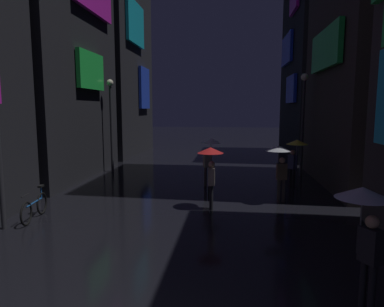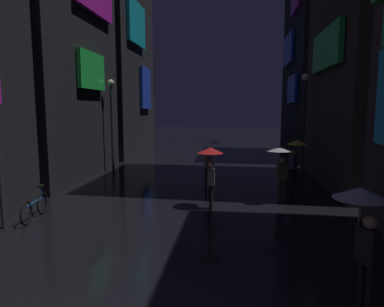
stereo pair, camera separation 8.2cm
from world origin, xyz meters
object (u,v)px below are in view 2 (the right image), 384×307
Objects in this scene: pedestrian_near_crossing_clear at (363,214)px; pedestrian_midstreet_centre_clear at (210,149)px; pedestrian_foreground_right_red at (211,161)px; pedestrian_foreground_left_yellow at (296,150)px; streetlamp_left_far at (112,114)px; bicycle_parked_at_storefront at (35,207)px; pedestrian_far_right_clear at (280,158)px; streetlamp_right_far at (304,112)px.

pedestrian_near_crossing_clear is 1.00× the size of pedestrian_midstreet_centre_clear.
pedestrian_near_crossing_clear and pedestrian_foreground_right_red have the same top height.
pedestrian_foreground_left_yellow is 0.43× the size of streetlamp_left_far.
pedestrian_foreground_left_yellow is at bearing 30.53° from bicycle_parked_at_storefront.
pedestrian_foreground_left_yellow is 2.56m from pedestrian_far_right_clear.
streetlamp_left_far reaches higher than pedestrian_midstreet_centre_clear.
pedestrian_near_crossing_clear is at bearing -24.55° from bicycle_parked_at_storefront.
streetlamp_left_far is 10.00m from streetlamp_right_far.
pedestrian_foreground_left_yellow and pedestrian_foreground_right_red have the same top height.
pedestrian_near_crossing_clear is 14.84m from streetlamp_left_far.
pedestrian_foreground_right_red is 8.68m from streetlamp_left_far.
pedestrian_foreground_left_yellow is at bearing 67.42° from pedestrian_far_right_clear.
pedestrian_midstreet_centre_clear is at bearing 94.21° from pedestrian_foreground_right_red.
pedestrian_foreground_right_red is (0.26, -3.48, 0.00)m from pedestrian_midstreet_centre_clear.
streetlamp_left_far is at bearing 132.32° from pedestrian_foreground_right_red.
streetlamp_left_far is at bearing 92.80° from bicycle_parked_at_storefront.
pedestrian_foreground_left_yellow is at bearing -17.98° from streetlamp_left_far.
streetlamp_left_far is (-0.40, 8.14, 2.76)m from bicycle_parked_at_storefront.
pedestrian_far_right_clear is at bearing 19.82° from bicycle_parked_at_storefront.
streetlamp_left_far is (-5.76, 6.32, 1.48)m from pedestrian_foreground_right_red.
bicycle_parked_at_storefront is at bearing -133.93° from pedestrian_midstreet_centre_clear.
pedestrian_foreground_left_yellow is 3.47m from streetlamp_right_far.
pedestrian_midstreet_centre_clear and pedestrian_far_right_clear have the same top height.
pedestrian_foreground_left_yellow and pedestrian_midstreet_centre_clear have the same top height.
bicycle_parked_at_storefront is at bearing -160.18° from pedestrian_far_right_clear.
streetlamp_right_far is at bearing 32.21° from pedestrian_midstreet_centre_clear.
pedestrian_far_right_clear reaches higher than bicycle_parked_at_storefront.
pedestrian_far_right_clear is at bearing -33.12° from streetlamp_left_far.
pedestrian_foreground_left_yellow is 1.00× the size of pedestrian_foreground_right_red.
pedestrian_foreground_left_yellow is 10.25m from bicycle_parked_at_storefront.
bicycle_parked_at_storefront is at bearing 155.45° from pedestrian_near_crossing_clear.
streetlamp_left_far is (-8.18, 5.33, 1.48)m from pedestrian_far_right_clear.
streetlamp_left_far is at bearing 126.11° from pedestrian_near_crossing_clear.
pedestrian_far_right_clear is at bearing 94.56° from pedestrian_near_crossing_clear.
streetlamp_right_far reaches higher than streetlamp_left_far.
streetlamp_right_far reaches higher than pedestrian_far_right_clear.
pedestrian_near_crossing_clear is 12.10m from streetlamp_right_far.
pedestrian_midstreet_centre_clear and pedestrian_foreground_right_red have the same top height.
pedestrian_foreground_left_yellow is 1.00× the size of pedestrian_far_right_clear.
pedestrian_near_crossing_clear is 1.17× the size of bicycle_parked_at_storefront.
pedestrian_near_crossing_clear is 6.62m from pedestrian_far_right_clear.
pedestrian_near_crossing_clear is 0.41× the size of streetlamp_right_far.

